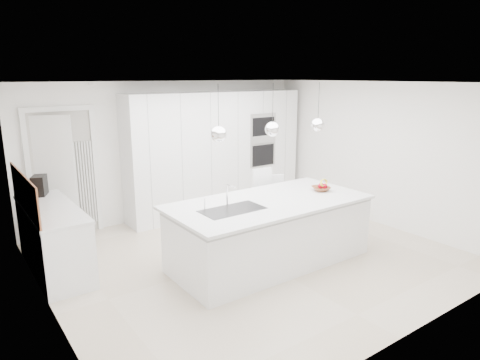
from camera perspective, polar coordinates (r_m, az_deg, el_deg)
floor at (r=6.41m, az=1.59°, el=-10.12°), size 5.50×5.50×0.00m
wall_back at (r=8.11m, az=-9.11°, el=4.05°), size 5.50×0.00×5.50m
wall_left at (r=4.92m, az=-24.83°, el=-3.44°), size 0.00×5.00×5.00m
ceiling at (r=5.86m, az=1.75°, el=12.83°), size 5.50×5.50×0.00m
tall_cabinets at (r=8.25m, az=-3.17°, el=3.67°), size 3.60×0.60×2.30m
oven_stack at (r=8.49m, az=3.10°, el=5.33°), size 0.62×0.04×1.05m
doorway_frame at (r=7.48m, az=-22.40°, el=0.59°), size 1.11×0.08×2.13m
hallway_door at (r=7.38m, az=-24.17°, el=0.11°), size 0.76×0.38×2.00m
radiator at (r=7.58m, az=-19.92°, el=-0.38°), size 0.32×0.04×1.40m
left_base_cabinets at (r=6.35m, az=-23.56°, el=-7.39°), size 0.60×1.80×0.86m
left_worktop at (r=6.21m, az=-23.96°, el=-3.51°), size 0.62×1.82×0.04m
oak_backsplash at (r=6.09m, az=-26.85°, el=-1.48°), size 0.02×1.80×0.50m
island_base at (r=6.09m, az=4.09°, el=-7.11°), size 2.80×1.20×0.86m
island_worktop at (r=5.98m, az=3.86°, el=-2.94°), size 2.84×1.40×0.04m
island_sink at (r=5.59m, az=-1.01°, el=-4.78°), size 0.84×0.44×0.18m
island_tap at (r=5.70m, az=-1.75°, el=-1.97°), size 0.02×0.02×0.30m
pendant_left at (r=5.23m, az=-2.87°, el=6.10°), size 0.20×0.20×0.20m
pendant_mid at (r=5.73m, az=4.34°, el=6.76°), size 0.20×0.20×0.20m
pendant_right at (r=6.31m, az=10.33°, el=7.22°), size 0.20×0.20×0.20m
fruit_bowl at (r=6.57m, az=10.75°, el=-1.14°), size 0.34×0.34×0.07m
espresso_machine at (r=6.83m, az=-25.17°, el=-0.67°), size 0.27×0.32×0.29m
bar_stool_left at (r=6.96m, az=3.65°, el=-3.24°), size 0.41×0.55×1.12m
bar_stool_right at (r=7.23m, az=5.22°, el=-3.26°), size 0.47×0.53×0.97m
apple_a at (r=6.61m, az=10.77°, el=-0.70°), size 0.08×0.08×0.08m
apple_b at (r=6.58m, az=10.68°, el=-0.79°), size 0.08×0.08×0.08m
apple_c at (r=6.56m, az=11.20°, el=-0.83°), size 0.08×0.08×0.08m
banana_bunch at (r=6.56m, az=11.11°, el=-0.35°), size 0.25×0.18×0.23m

